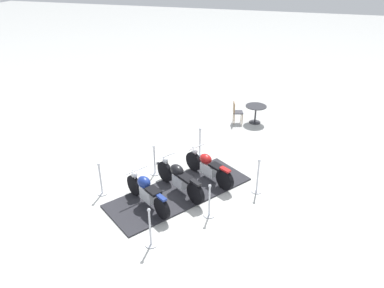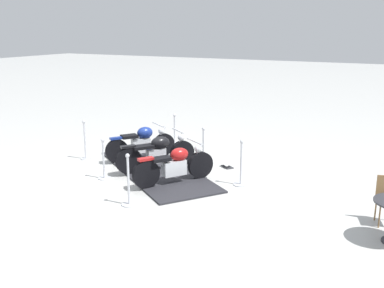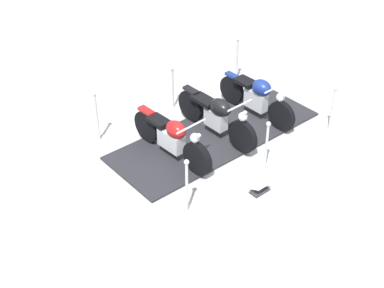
{
  "view_description": "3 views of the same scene",
  "coord_description": "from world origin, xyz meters",
  "px_view_note": "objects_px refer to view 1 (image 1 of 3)",
  "views": [
    {
      "loc": [
        -8.76,
        -2.99,
        6.53
      ],
      "look_at": [
        1.57,
        0.07,
        0.88
      ],
      "focal_mm": 34.34,
      "sensor_mm": 36.0,
      "label": 1
    },
    {
      "loc": [
        6.03,
        -9.47,
        3.65
      ],
      "look_at": [
        1.16,
        -0.21,
        0.92
      ],
      "focal_mm": 41.98,
      "sensor_mm": 36.0,
      "label": 2
    },
    {
      "loc": [
        9.27,
        1.87,
        6.52
      ],
      "look_at": [
        1.28,
        -0.17,
        0.65
      ],
      "focal_mm": 52.49,
      "sensor_mm": 36.0,
      "label": 3
    }
  ],
  "objects_px": {
    "stanchion_right_mid": "(155,165)",
    "cafe_table": "(256,110)",
    "info_placard": "(162,161)",
    "stanchion_left_rear": "(150,233)",
    "cafe_chair_near_table": "(236,111)",
    "motorcycle_black": "(179,178)",
    "stanchion_right_front": "(200,148)",
    "motorcycle_maroon": "(208,167)",
    "motorcycle_navy": "(146,191)",
    "stanchion_left_front": "(257,181)",
    "stanchion_right_rear": "(101,183)",
    "stanchion_left_mid": "(209,205)"
  },
  "relations": [
    {
      "from": "stanchion_left_rear",
      "to": "stanchion_left_front",
      "type": "xyz_separation_m",
      "value": [
        3.09,
        -2.22,
        -0.03
      ]
    },
    {
      "from": "motorcycle_navy",
      "to": "cafe_chair_near_table",
      "type": "bearing_deg",
      "value": -68.18
    },
    {
      "from": "motorcycle_navy",
      "to": "stanchion_left_mid",
      "type": "bearing_deg",
      "value": -143.31
    },
    {
      "from": "motorcycle_navy",
      "to": "stanchion_right_rear",
      "type": "bearing_deg",
      "value": 27.43
    },
    {
      "from": "stanchion_right_front",
      "to": "stanchion_right_rear",
      "type": "height_order",
      "value": "stanchion_right_front"
    },
    {
      "from": "stanchion_left_rear",
      "to": "stanchion_left_mid",
      "type": "xyz_separation_m",
      "value": [
        1.54,
        -1.11,
        -0.06
      ]
    },
    {
      "from": "stanchion_right_mid",
      "to": "info_placard",
      "type": "height_order",
      "value": "stanchion_right_mid"
    },
    {
      "from": "motorcycle_navy",
      "to": "info_placard",
      "type": "xyz_separation_m",
      "value": [
        2.42,
        0.45,
        -0.45
      ]
    },
    {
      "from": "stanchion_left_rear",
      "to": "cafe_chair_near_table",
      "type": "relative_size",
      "value": 1.23
    },
    {
      "from": "stanchion_left_rear",
      "to": "cafe_table",
      "type": "bearing_deg",
      "value": -10.09
    },
    {
      "from": "motorcycle_maroon",
      "to": "cafe_chair_near_table",
      "type": "relative_size",
      "value": 1.99
    },
    {
      "from": "stanchion_left_rear",
      "to": "stanchion_right_rear",
      "type": "bearing_deg",
      "value": 54.21
    },
    {
      "from": "motorcycle_maroon",
      "to": "info_placard",
      "type": "relative_size",
      "value": 4.47
    },
    {
      "from": "info_placard",
      "to": "cafe_chair_near_table",
      "type": "relative_size",
      "value": 0.45
    },
    {
      "from": "motorcycle_navy",
      "to": "cafe_table",
      "type": "distance_m",
      "value": 7.11
    },
    {
      "from": "stanchion_left_rear",
      "to": "stanchion_right_mid",
      "type": "bearing_deg",
      "value": 19.86
    },
    {
      "from": "stanchion_left_mid",
      "to": "cafe_chair_near_table",
      "type": "bearing_deg",
      "value": 3.85
    },
    {
      "from": "motorcycle_maroon",
      "to": "stanchion_right_mid",
      "type": "relative_size",
      "value": 1.77
    },
    {
      "from": "motorcycle_maroon",
      "to": "cafe_table",
      "type": "relative_size",
      "value": 2.08
    },
    {
      "from": "motorcycle_maroon",
      "to": "motorcycle_black",
      "type": "height_order",
      "value": "motorcycle_black"
    },
    {
      "from": "stanchion_right_mid",
      "to": "motorcycle_maroon",
      "type": "bearing_deg",
      "value": -85.98
    },
    {
      "from": "stanchion_right_rear",
      "to": "motorcycle_black",
      "type": "bearing_deg",
      "value": -71.44
    },
    {
      "from": "motorcycle_navy",
      "to": "stanchion_left_front",
      "type": "relative_size",
      "value": 1.57
    },
    {
      "from": "motorcycle_navy",
      "to": "stanchion_right_mid",
      "type": "relative_size",
      "value": 1.7
    },
    {
      "from": "motorcycle_navy",
      "to": "cafe_table",
      "type": "relative_size",
      "value": 2.0
    },
    {
      "from": "motorcycle_navy",
      "to": "info_placard",
      "type": "height_order",
      "value": "motorcycle_navy"
    },
    {
      "from": "stanchion_right_mid",
      "to": "stanchion_left_front",
      "type": "xyz_separation_m",
      "value": [
        -0.08,
        -3.37,
        0.05
      ]
    },
    {
      "from": "stanchion_left_rear",
      "to": "cafe_chair_near_table",
      "type": "xyz_separation_m",
      "value": [
        7.97,
        -0.68,
        0.14
      ]
    },
    {
      "from": "motorcycle_maroon",
      "to": "stanchion_right_mid",
      "type": "height_order",
      "value": "stanchion_right_mid"
    },
    {
      "from": "motorcycle_navy",
      "to": "motorcycle_maroon",
      "type": "bearing_deg",
      "value": -92.08
    },
    {
      "from": "cafe_table",
      "to": "stanchion_left_mid",
      "type": "bearing_deg",
      "value": 177.0
    },
    {
      "from": "motorcycle_maroon",
      "to": "stanchion_left_front",
      "type": "xyz_separation_m",
      "value": [
        -0.21,
        -1.6,
        -0.12
      ]
    },
    {
      "from": "stanchion_right_front",
      "to": "motorcycle_black",
      "type": "bearing_deg",
      "value": 179.85
    },
    {
      "from": "cafe_table",
      "to": "cafe_chair_near_table",
      "type": "bearing_deg",
      "value": 107.61
    },
    {
      "from": "motorcycle_maroon",
      "to": "stanchion_left_mid",
      "type": "relative_size",
      "value": 1.78
    },
    {
      "from": "motorcycle_navy",
      "to": "stanchion_right_rear",
      "type": "height_order",
      "value": "stanchion_right_rear"
    },
    {
      "from": "stanchion_left_mid",
      "to": "stanchion_right_rear",
      "type": "relative_size",
      "value": 0.96
    },
    {
      "from": "motorcycle_black",
      "to": "stanchion_right_front",
      "type": "distance_m",
      "value": 2.35
    },
    {
      "from": "stanchion_left_mid",
      "to": "stanchion_right_rear",
      "type": "xyz_separation_m",
      "value": [
        0.08,
        3.37,
        0.04
      ]
    },
    {
      "from": "motorcycle_maroon",
      "to": "stanchion_left_rear",
      "type": "xyz_separation_m",
      "value": [
        -3.29,
        0.62,
        -0.09
      ]
    },
    {
      "from": "info_placard",
      "to": "stanchion_left_front",
      "type": "bearing_deg",
      "value": -67.38
    },
    {
      "from": "stanchion_right_mid",
      "to": "info_placard",
      "type": "distance_m",
      "value": 0.75
    },
    {
      "from": "stanchion_right_front",
      "to": "stanchion_left_rear",
      "type": "distance_m",
      "value": 4.71
    },
    {
      "from": "motorcycle_black",
      "to": "stanchion_right_front",
      "type": "bearing_deg",
      "value": -55.68
    },
    {
      "from": "motorcycle_black",
      "to": "motorcycle_navy",
      "type": "bearing_deg",
      "value": 88.35
    },
    {
      "from": "stanchion_right_mid",
      "to": "cafe_table",
      "type": "relative_size",
      "value": 1.18
    },
    {
      "from": "stanchion_right_mid",
      "to": "cafe_table",
      "type": "bearing_deg",
      "value": -27.31
    },
    {
      "from": "cafe_chair_near_table",
      "to": "stanchion_right_front",
      "type": "bearing_deg",
      "value": -119.96
    },
    {
      "from": "motorcycle_maroon",
      "to": "cafe_table",
      "type": "bearing_deg",
      "value": -66.72
    },
    {
      "from": "motorcycle_navy",
      "to": "cafe_chair_near_table",
      "type": "height_order",
      "value": "motorcycle_navy"
    }
  ]
}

